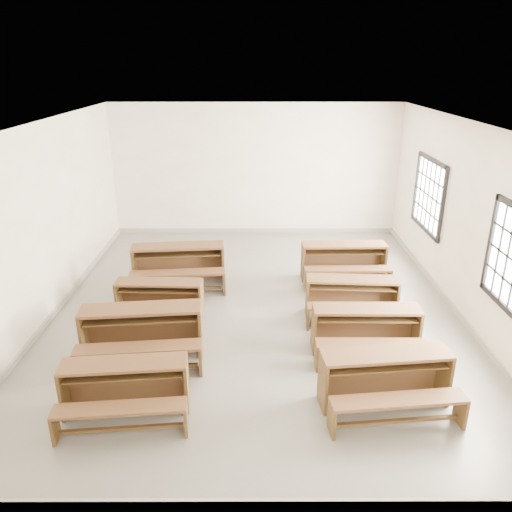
{
  "coord_description": "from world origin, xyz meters",
  "views": [
    {
      "loc": [
        -0.02,
        -7.89,
        4.09
      ],
      "look_at": [
        0.0,
        0.0,
        1.0
      ],
      "focal_mm": 35.0,
      "sensor_mm": 36.0,
      "label": 1
    }
  ],
  "objects_px": {
    "desk_set_2": "(159,297)",
    "desk_set_4": "(386,376)",
    "desk_set_1": "(142,329)",
    "desk_set_7": "(344,259)",
    "desk_set_3": "(179,262)",
    "desk_set_6": "(352,295)",
    "desk_set_5": "(366,327)",
    "desk_set_0": "(125,385)"
  },
  "relations": [
    {
      "from": "desk_set_2",
      "to": "desk_set_4",
      "type": "relative_size",
      "value": 0.87
    },
    {
      "from": "desk_set_1",
      "to": "desk_set_4",
      "type": "height_order",
      "value": "desk_set_1"
    },
    {
      "from": "desk_set_7",
      "to": "desk_set_2",
      "type": "bearing_deg",
      "value": -155.92
    },
    {
      "from": "desk_set_3",
      "to": "desk_set_6",
      "type": "xyz_separation_m",
      "value": [
        3.12,
        -1.35,
        -0.06
      ]
    },
    {
      "from": "desk_set_2",
      "to": "desk_set_5",
      "type": "xyz_separation_m",
      "value": [
        3.27,
        -1.09,
        0.03
      ]
    },
    {
      "from": "desk_set_0",
      "to": "desk_set_7",
      "type": "distance_m",
      "value": 5.26
    },
    {
      "from": "desk_set_4",
      "to": "desk_set_0",
      "type": "bearing_deg",
      "value": 176.48
    },
    {
      "from": "desk_set_3",
      "to": "desk_set_6",
      "type": "distance_m",
      "value": 3.4
    },
    {
      "from": "desk_set_7",
      "to": "desk_set_1",
      "type": "bearing_deg",
      "value": -141.74
    },
    {
      "from": "desk_set_4",
      "to": "desk_set_5",
      "type": "relative_size",
      "value": 1.07
    },
    {
      "from": "desk_set_0",
      "to": "desk_set_4",
      "type": "bearing_deg",
      "value": -2.83
    },
    {
      "from": "desk_set_5",
      "to": "desk_set_1",
      "type": "bearing_deg",
      "value": -177.28
    },
    {
      "from": "desk_set_1",
      "to": "desk_set_3",
      "type": "bearing_deg",
      "value": 80.64
    },
    {
      "from": "desk_set_6",
      "to": "desk_set_2",
      "type": "bearing_deg",
      "value": -176.2
    },
    {
      "from": "desk_set_1",
      "to": "desk_set_5",
      "type": "height_order",
      "value": "desk_set_1"
    },
    {
      "from": "desk_set_1",
      "to": "desk_set_5",
      "type": "bearing_deg",
      "value": -3.48
    },
    {
      "from": "desk_set_1",
      "to": "desk_set_2",
      "type": "bearing_deg",
      "value": 82.85
    },
    {
      "from": "desk_set_3",
      "to": "desk_set_4",
      "type": "relative_size",
      "value": 1.08
    },
    {
      "from": "desk_set_0",
      "to": "desk_set_1",
      "type": "height_order",
      "value": "desk_set_1"
    },
    {
      "from": "desk_set_2",
      "to": "desk_set_7",
      "type": "xyz_separation_m",
      "value": [
        3.38,
        1.58,
        0.05
      ]
    },
    {
      "from": "desk_set_3",
      "to": "desk_set_5",
      "type": "xyz_separation_m",
      "value": [
        3.13,
        -2.46,
        -0.05
      ]
    },
    {
      "from": "desk_set_6",
      "to": "desk_set_4",
      "type": "bearing_deg",
      "value": -86.8
    },
    {
      "from": "desk_set_0",
      "to": "desk_set_2",
      "type": "height_order",
      "value": "desk_set_0"
    },
    {
      "from": "desk_set_1",
      "to": "desk_set_7",
      "type": "bearing_deg",
      "value": 33.7
    },
    {
      "from": "desk_set_0",
      "to": "desk_set_6",
      "type": "distance_m",
      "value": 4.09
    },
    {
      "from": "desk_set_3",
      "to": "desk_set_4",
      "type": "distance_m",
      "value": 4.84
    },
    {
      "from": "desk_set_3",
      "to": "desk_set_5",
      "type": "relative_size",
      "value": 1.16
    },
    {
      "from": "desk_set_1",
      "to": "desk_set_2",
      "type": "distance_m",
      "value": 1.21
    },
    {
      "from": "desk_set_7",
      "to": "desk_set_6",
      "type": "bearing_deg",
      "value": -95.47
    },
    {
      "from": "desk_set_2",
      "to": "desk_set_6",
      "type": "xyz_separation_m",
      "value": [
        3.26,
        0.03,
        0.02
      ]
    },
    {
      "from": "desk_set_0",
      "to": "desk_set_3",
      "type": "xyz_separation_m",
      "value": [
        0.11,
        3.85,
        0.06
      ]
    },
    {
      "from": "desk_set_0",
      "to": "desk_set_1",
      "type": "relative_size",
      "value": 0.88
    },
    {
      "from": "desk_set_1",
      "to": "desk_set_6",
      "type": "distance_m",
      "value": 3.52
    },
    {
      "from": "desk_set_1",
      "to": "desk_set_2",
      "type": "height_order",
      "value": "desk_set_1"
    },
    {
      "from": "desk_set_0",
      "to": "desk_set_3",
      "type": "relative_size",
      "value": 0.87
    },
    {
      "from": "desk_set_0",
      "to": "desk_set_1",
      "type": "bearing_deg",
      "value": 87.29
    },
    {
      "from": "desk_set_1",
      "to": "desk_set_0",
      "type": "bearing_deg",
      "value": -93.04
    },
    {
      "from": "desk_set_4",
      "to": "desk_set_6",
      "type": "height_order",
      "value": "desk_set_4"
    },
    {
      "from": "desk_set_0",
      "to": "desk_set_3",
      "type": "bearing_deg",
      "value": 83.05
    },
    {
      "from": "desk_set_2",
      "to": "desk_set_3",
      "type": "height_order",
      "value": "desk_set_3"
    },
    {
      "from": "desk_set_0",
      "to": "desk_set_4",
      "type": "xyz_separation_m",
      "value": [
        3.23,
        0.14,
        0.02
      ]
    },
    {
      "from": "desk_set_3",
      "to": "desk_set_7",
      "type": "relative_size",
      "value": 1.1
    }
  ]
}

